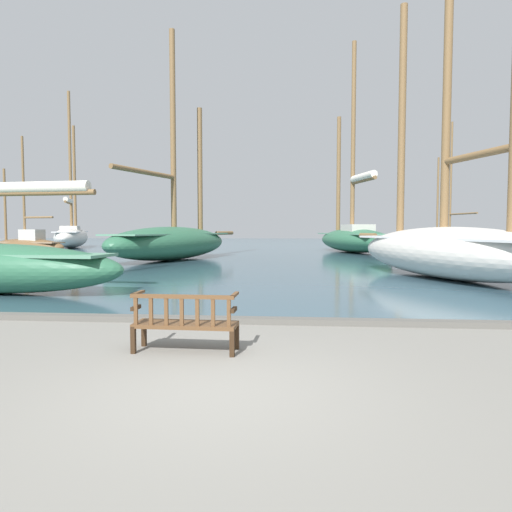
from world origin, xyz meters
TOP-DOWN VIEW (x-y plane):
  - ground_plane at (0.00, 0.00)m, footprint 160.00×160.00m
  - harbor_water at (0.00, 44.00)m, footprint 100.00×80.00m
  - quay_edge_kerb at (0.00, 3.85)m, footprint 40.00×0.30m
  - park_bench at (-0.76, 1.63)m, footprint 1.62×0.57m
  - sailboat_far_starboard at (-6.37, 21.30)m, footprint 6.70×13.36m
  - sailboat_nearest_starboard at (-17.77, 25.16)m, footprint 6.63×3.30m
  - sailboat_outer_starboard at (16.28, 41.44)m, footprint 3.90×8.80m
  - sailboat_centre_channel at (5.50, 31.19)m, footprint 6.30×11.98m
  - sailboat_mid_starboard at (-20.86, 37.62)m, footprint 5.95×11.80m
  - sailboat_far_port at (6.56, 12.16)m, footprint 6.49×12.05m

SIDE VIEW (x-z plane):
  - ground_plane at x=0.00m, z-range 0.00..0.00m
  - harbor_water at x=0.00m, z-range 0.00..0.08m
  - quay_edge_kerb at x=0.00m, z-range 0.00..0.12m
  - park_bench at x=-0.76m, z-range 0.01..0.93m
  - sailboat_nearest_starboard at x=-17.77m, z-range -3.30..4.95m
  - sailboat_outer_starboard at x=16.28m, z-range -5.27..7.06m
  - sailboat_far_starboard at x=-6.37m, z-range -5.47..7.99m
  - sailboat_far_port at x=6.56m, z-range -5.40..8.01m
  - sailboat_mid_starboard at x=-20.86m, z-range -6.19..8.93m
  - sailboat_centre_channel at x=5.50m, z-range -6.80..9.56m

